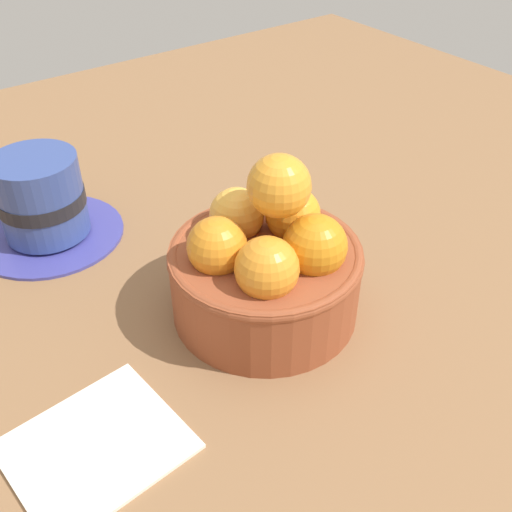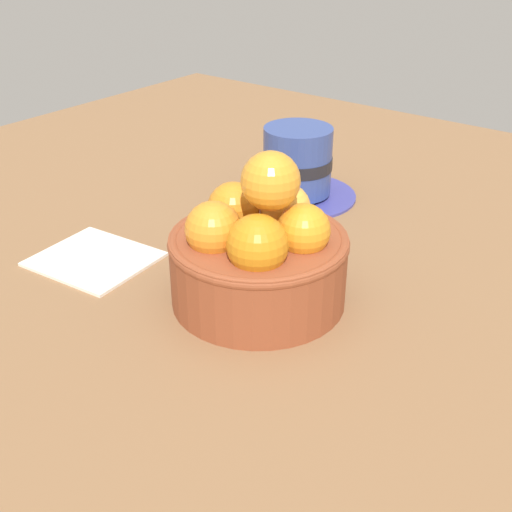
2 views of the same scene
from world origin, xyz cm
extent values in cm
cube|color=brown|center=(0.00, 0.00, -1.96)|extent=(122.12, 118.78, 3.93)
cylinder|color=brown|center=(0.00, 0.00, 3.04)|extent=(14.77, 14.77, 6.08)
torus|color=brown|center=(0.00, 0.00, 5.68)|extent=(14.97, 14.97, 1.00)
sphere|color=orange|center=(-2.21, 3.02, 7.26)|extent=(4.80, 4.80, 4.80)
sphere|color=orange|center=(-3.56, -1.17, 7.26)|extent=(4.38, 4.38, 4.38)
sphere|color=#F7AE3F|center=(0.01, -3.74, 7.26)|extent=(4.33, 4.33, 4.33)
sphere|color=orange|center=(3.56, -1.15, 7.26)|extent=(4.48, 4.48, 4.48)
sphere|color=orange|center=(2.19, 3.03, 7.26)|extent=(4.61, 4.61, 4.61)
sphere|color=orange|center=(-1.15, 0.05, 11.24)|extent=(4.68, 4.68, 4.68)
cylinder|color=#3D3D94|center=(10.12, -20.45, 0.30)|extent=(13.74, 13.74, 0.60)
cylinder|color=#33478C|center=(10.12, -20.45, 4.40)|extent=(7.76, 7.76, 7.60)
cylinder|color=black|center=(10.12, -20.45, 4.16)|extent=(7.92, 7.92, 1.37)
cube|color=white|center=(16.62, 4.05, 0.30)|extent=(11.34, 10.19, 0.60)
camera|label=1|loc=(22.31, 29.01, 33.36)|focal=42.53mm
camera|label=2|loc=(-28.91, 37.80, 30.17)|focal=45.86mm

